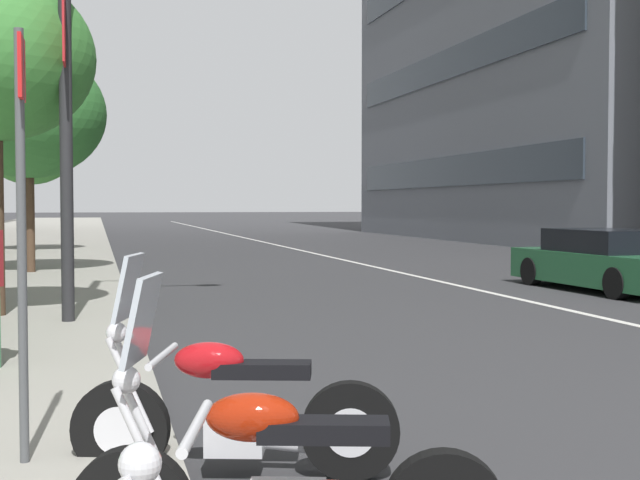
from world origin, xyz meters
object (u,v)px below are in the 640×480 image
motorcycle_far_end_row (229,412)px  parking_sign_by_curb (22,205)px  street_tree_near_plaza_corner (29,114)px  car_approaching_light (604,261)px  street_tree_far_plaza (30,146)px

motorcycle_far_end_row → parking_sign_by_curb: 1.88m
motorcycle_far_end_row → street_tree_near_plaza_corner: street_tree_near_plaza_corner is taller
car_approaching_light → street_tree_far_plaza: (16.60, 12.56, 3.29)m
street_tree_near_plaza_corner → parking_sign_by_curb: bearing=-176.1°
motorcycle_far_end_row → parking_sign_by_curb: (0.19, 1.29, 1.36)m
motorcycle_far_end_row → street_tree_near_plaza_corner: (16.53, 2.40, 3.58)m
parking_sign_by_curb → street_tree_far_plaza: bearing=3.9°
car_approaching_light → street_tree_near_plaza_corner: size_ratio=0.86×
car_approaching_light → street_tree_near_plaza_corner: street_tree_near_plaza_corner is taller
parking_sign_by_curb → street_tree_near_plaza_corner: size_ratio=0.51×
car_approaching_light → street_tree_far_plaza: size_ratio=0.91×
street_tree_near_plaza_corner → motorcycle_far_end_row: bearing=-171.7°
parking_sign_by_curb → street_tree_far_plaza: size_ratio=0.54×
parking_sign_by_curb → street_tree_near_plaza_corner: 16.53m
parking_sign_by_curb → car_approaching_light: bearing=-47.0°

